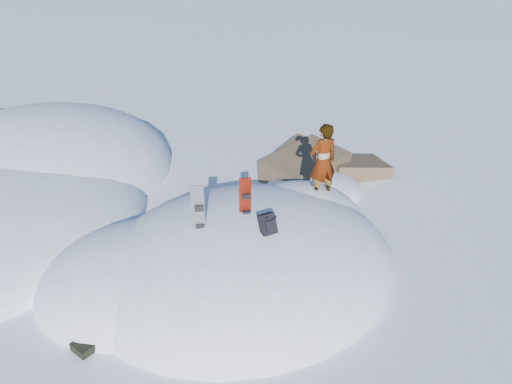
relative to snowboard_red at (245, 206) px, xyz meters
name	(u,v)px	position (x,y,z in m)	size (l,w,h in m)	color
ground	(245,270)	(-0.04, -0.02, -1.65)	(120.00, 120.00, 0.00)	white
snow_mound	(234,267)	(-0.21, 0.22, -1.65)	(8.00, 6.00, 3.00)	white
rock_outcrop	(314,181)	(3.68, 2.99, -1.64)	(4.68, 4.41, 1.68)	brown
snowboard_red	(245,206)	(0.00, 0.00, 0.00)	(0.26, 0.19, 1.35)	#AA1F09
snowboard_dark	(199,219)	(-1.03, 0.02, -0.05)	(0.33, 0.32, 1.43)	black
backpack	(268,224)	(0.11, -0.81, -0.03)	(0.33, 0.42, 0.50)	black
gear_pile	(92,341)	(-3.52, -0.80, -1.55)	(0.79, 0.62, 0.20)	black
person	(323,162)	(2.34, 0.66, 0.26)	(0.69, 0.45, 1.89)	slate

